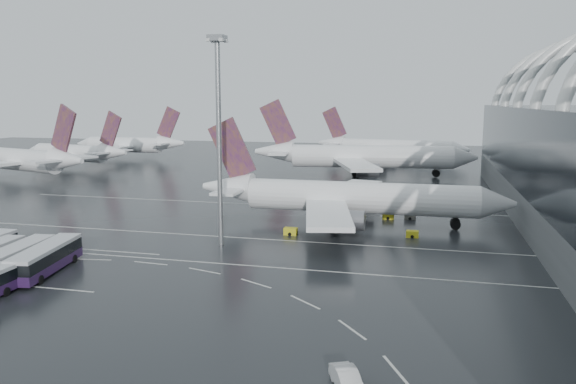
% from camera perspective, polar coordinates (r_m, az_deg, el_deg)
% --- Properties ---
extents(ground, '(420.00, 420.00, 0.00)m').
position_cam_1_polar(ground, '(76.90, -6.21, -6.83)').
color(ground, black).
rests_on(ground, ground).
extents(lane_marking_near, '(120.00, 0.25, 0.01)m').
position_cam_1_polar(lane_marking_near, '(75.10, -6.74, -7.23)').
color(lane_marking_near, silver).
rests_on(lane_marking_near, ground).
extents(lane_marking_mid, '(120.00, 0.25, 0.01)m').
position_cam_1_polar(lane_marking_mid, '(87.86, -3.51, -4.74)').
color(lane_marking_mid, silver).
rests_on(lane_marking_mid, ground).
extents(lane_marking_far, '(120.00, 0.25, 0.01)m').
position_cam_1_polar(lane_marking_far, '(114.26, 0.70, -1.44)').
color(lane_marking_far, silver).
rests_on(lane_marking_far, ground).
extents(bus_bay_line_north, '(28.00, 0.25, 0.01)m').
position_cam_1_polar(bus_bay_line_north, '(87.89, -21.14, -5.36)').
color(bus_bay_line_north, silver).
rests_on(bus_bay_line_north, ground).
extents(airliner_main, '(54.01, 47.60, 18.37)m').
position_cam_1_polar(airliner_main, '(97.58, 5.79, -0.60)').
color(airliner_main, white).
rests_on(airliner_main, ground).
extents(airliner_gate_b, '(62.53, 55.87, 21.70)m').
position_cam_1_polar(airliner_gate_b, '(159.99, 7.32, 3.53)').
color(airliner_gate_b, white).
rests_on(airliner_gate_b, ground).
extents(airliner_gate_c, '(53.62, 48.96, 19.11)m').
position_cam_1_polar(airliner_gate_c, '(200.71, 10.14, 4.43)').
color(airliner_gate_c, white).
rests_on(airliner_gate_c, ground).
extents(jet_remote_west, '(46.42, 37.71, 20.47)m').
position_cam_1_polar(jet_remote_west, '(167.17, -25.06, 2.93)').
color(jet_remote_west, white).
rests_on(jet_remote_west, ground).
extents(jet_remote_mid, '(41.79, 33.83, 18.22)m').
position_cam_1_polar(jet_remote_mid, '(190.73, -20.66, 3.71)').
color(jet_remote_mid, white).
rests_on(jet_remote_mid, ground).
extents(jet_remote_far, '(43.81, 35.21, 19.20)m').
position_cam_1_polar(jet_remote_far, '(216.68, -15.60, 4.63)').
color(jet_remote_far, white).
rests_on(jet_remote_far, ground).
extents(bus_row_near_c, '(4.54, 13.68, 3.30)m').
position_cam_1_polar(bus_row_near_c, '(78.18, -25.89, -6.08)').
color(bus_row_near_c, '#26133C').
rests_on(bus_row_near_c, ground).
extents(bus_row_near_d, '(5.43, 14.17, 3.41)m').
position_cam_1_polar(bus_row_near_d, '(76.59, -23.36, -6.17)').
color(bus_row_near_d, '#26133C').
rests_on(bus_row_near_d, ground).
extents(van_curve_c, '(3.49, 4.91, 1.54)m').
position_cam_1_polar(van_curve_c, '(44.15, 6.04, -18.45)').
color(van_curve_c, silver).
rests_on(van_curve_c, ground).
extents(floodlight_mast, '(2.32, 2.32, 30.33)m').
position_cam_1_polar(floodlight_mast, '(81.75, -7.07, 7.67)').
color(floodlight_mast, gray).
rests_on(floodlight_mast, ground).
extents(gse_cart_belly_a, '(1.93, 1.14, 1.05)m').
position_cam_1_polar(gse_cart_belly_a, '(90.52, 12.52, -4.19)').
color(gse_cart_belly_a, gold).
rests_on(gse_cart_belly_a, ground).
extents(gse_cart_belly_b, '(2.04, 1.20, 1.11)m').
position_cam_1_polar(gse_cart_belly_b, '(103.90, 12.30, -2.43)').
color(gse_cart_belly_b, slate).
rests_on(gse_cart_belly_b, ground).
extents(gse_cart_belly_c, '(2.09, 1.24, 1.14)m').
position_cam_1_polar(gse_cart_belly_c, '(89.97, 0.26, -4.02)').
color(gse_cart_belly_c, gold).
rests_on(gse_cart_belly_c, ground).
extents(gse_cart_belly_e, '(2.01, 1.19, 1.10)m').
position_cam_1_polar(gse_cart_belly_e, '(103.32, 10.15, -2.43)').
color(gse_cart_belly_e, gold).
rests_on(gse_cart_belly_e, ground).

